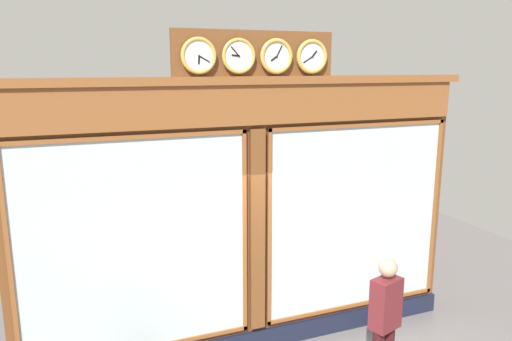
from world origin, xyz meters
name	(u,v)px	position (x,y,z in m)	size (l,w,h in m)	color
shop_facade	(253,216)	(0.00, -0.13, 1.89)	(6.23, 0.42, 4.28)	brown
pedestrian	(385,319)	(-1.09, 1.38, 0.93)	(0.41, 0.32, 1.69)	#3A1316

